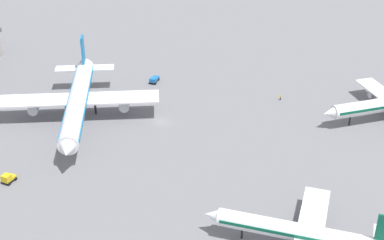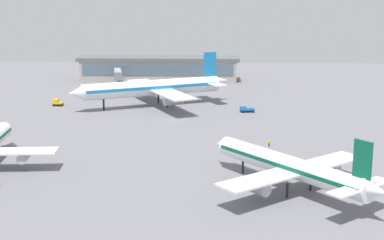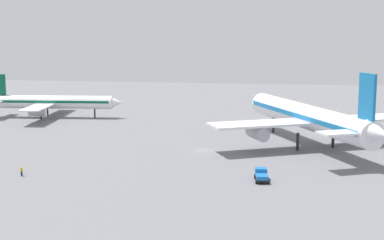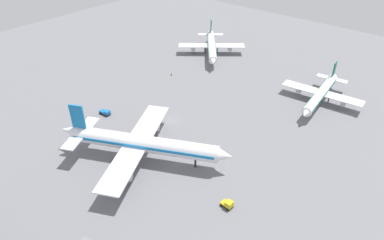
{
  "view_description": "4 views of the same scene",
  "coord_description": "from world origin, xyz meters",
  "px_view_note": "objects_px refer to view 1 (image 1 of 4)",
  "views": [
    {
      "loc": [
        122.56,
        59.66,
        76.78
      ],
      "look_at": [
        -0.09,
        9.42,
        2.43
      ],
      "focal_mm": 52.63,
      "sensor_mm": 36.0,
      "label": 1
    },
    {
      "loc": [
        -11.83,
        157.7,
        35.44
      ],
      "look_at": [
        -6.35,
        16.42,
        3.86
      ],
      "focal_mm": 52.06,
      "sensor_mm": 36.0,
      "label": 2
    },
    {
      "loc": [
        -114.68,
        -15.84,
        24.78
      ],
      "look_at": [
        -0.14,
        2.41,
        6.23
      ],
      "focal_mm": 54.15,
      "sensor_mm": 36.0,
      "label": 3
    },
    {
      "loc": [
        72.92,
        -75.14,
        70.66
      ],
      "look_at": [
        8.67,
        1.6,
        3.47
      ],
      "focal_mm": 32.07,
      "sensor_mm": 36.0,
      "label": 4
    }
  ],
  "objects_px": {
    "airplane_at_gate": "(78,100)",
    "baggage_tug": "(8,178)",
    "ground_crew_worker": "(281,97)",
    "pushback_tractor": "(154,80)",
    "airplane_distant": "(303,233)"
  },
  "relations": [
    {
      "from": "airplane_at_gate",
      "to": "baggage_tug",
      "type": "height_order",
      "value": "airplane_at_gate"
    },
    {
      "from": "airplane_at_gate",
      "to": "ground_crew_worker",
      "type": "relative_size",
      "value": 30.93
    },
    {
      "from": "pushback_tractor",
      "to": "airplane_distant",
      "type": "bearing_deg",
      "value": 38.93
    },
    {
      "from": "airplane_at_gate",
      "to": "airplane_distant",
      "type": "bearing_deg",
      "value": 40.77
    },
    {
      "from": "pushback_tractor",
      "to": "ground_crew_worker",
      "type": "relative_size",
      "value": 2.75
    },
    {
      "from": "airplane_at_gate",
      "to": "pushback_tractor",
      "type": "height_order",
      "value": "airplane_at_gate"
    },
    {
      "from": "airplane_at_gate",
      "to": "airplane_distant",
      "type": "height_order",
      "value": "airplane_at_gate"
    },
    {
      "from": "baggage_tug",
      "to": "airplane_distant",
      "type": "bearing_deg",
      "value": 95.73
    },
    {
      "from": "airplane_distant",
      "to": "ground_crew_worker",
      "type": "height_order",
      "value": "airplane_distant"
    },
    {
      "from": "airplane_at_gate",
      "to": "ground_crew_worker",
      "type": "bearing_deg",
      "value": 97.56
    },
    {
      "from": "airplane_distant",
      "to": "baggage_tug",
      "type": "xyz_separation_m",
      "value": [
        3.24,
        -68.2,
        -3.22
      ]
    },
    {
      "from": "airplane_distant",
      "to": "baggage_tug",
      "type": "height_order",
      "value": "airplane_distant"
    },
    {
      "from": "pushback_tractor",
      "to": "baggage_tug",
      "type": "distance_m",
      "value": 62.3
    },
    {
      "from": "airplane_distant",
      "to": "pushback_tractor",
      "type": "distance_m",
      "value": 84.11
    },
    {
      "from": "baggage_tug",
      "to": "ground_crew_worker",
      "type": "bearing_deg",
      "value": 146.55
    }
  ]
}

